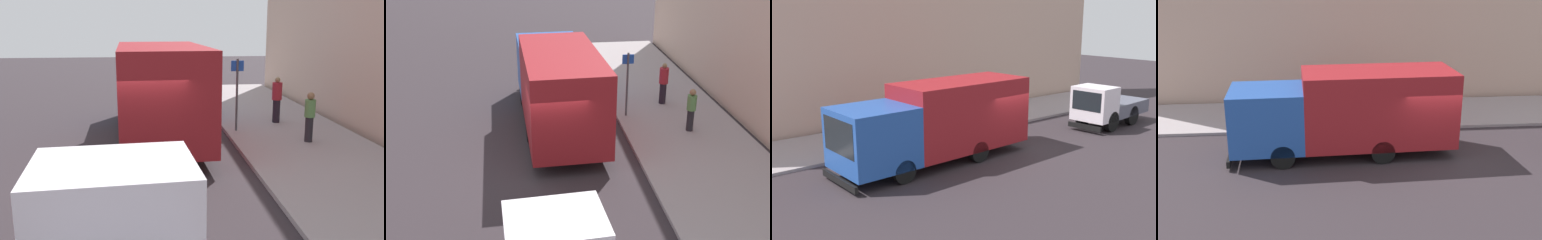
# 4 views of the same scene
# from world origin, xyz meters

# --- Properties ---
(ground) EXTENTS (80.00, 80.00, 0.00)m
(ground) POSITION_xyz_m (0.00, 0.00, 0.00)
(ground) COLOR #2F272C
(sidewalk) EXTENTS (4.40, 30.00, 0.12)m
(sidewalk) POSITION_xyz_m (5.20, 0.00, 0.06)
(sidewalk) COLOR #9C9093
(sidewalk) RESTS_ON ground
(large_utility_truck) EXTENTS (2.84, 8.40, 3.18)m
(large_utility_truck) POSITION_xyz_m (0.66, 3.21, 1.70)
(large_utility_truck) COLOR #224FA8
(large_utility_truck) RESTS_ON ground
(pedestrian_walking) EXTENTS (0.51, 0.51, 1.73)m
(pedestrian_walking) POSITION_xyz_m (5.15, 4.65, 1.04)
(pedestrian_walking) COLOR black
(pedestrian_walking) RESTS_ON sidewalk
(pedestrian_standing) EXTENTS (0.47, 0.47, 1.59)m
(pedestrian_standing) POSITION_xyz_m (5.36, 1.89, 0.97)
(pedestrian_standing) COLOR #232127
(pedestrian_standing) RESTS_ON sidewalk
(street_sign_post) EXTENTS (0.44, 0.08, 2.52)m
(street_sign_post) POSITION_xyz_m (3.37, 3.57, 1.62)
(street_sign_post) COLOR #4C5156
(street_sign_post) RESTS_ON sidewalk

